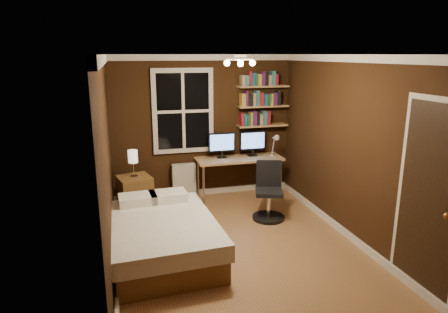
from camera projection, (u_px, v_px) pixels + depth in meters
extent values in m
plane|color=brown|center=(236.00, 244.00, 5.42)|extent=(4.20, 4.20, 0.00)
cube|color=black|center=(203.00, 127.00, 7.07)|extent=(3.20, 0.04, 2.50)
cube|color=black|center=(107.00, 164.00, 4.70)|extent=(0.04, 4.20, 2.50)
cube|color=black|center=(348.00, 148.00, 5.50)|extent=(0.04, 4.20, 2.50)
cube|color=white|center=(238.00, 54.00, 4.79)|extent=(3.20, 4.20, 0.02)
cube|color=silver|center=(183.00, 111.00, 6.87)|extent=(1.06, 0.06, 1.46)
sphere|color=#BC813A|center=(447.00, 216.00, 3.82)|extent=(0.06, 0.06, 0.06)
cube|color=tan|center=(262.00, 125.00, 7.23)|extent=(0.92, 0.22, 0.03)
cube|color=tan|center=(263.00, 106.00, 7.14)|extent=(0.92, 0.22, 0.03)
cube|color=tan|center=(263.00, 86.00, 7.05)|extent=(0.92, 0.22, 0.03)
cube|color=brown|center=(162.00, 246.00, 5.05)|extent=(1.33, 1.83, 0.28)
cube|color=silver|center=(162.00, 228.00, 4.99)|extent=(1.40, 1.88, 0.21)
cube|color=white|center=(138.00, 199.00, 5.52)|extent=(0.53, 0.38, 0.12)
cube|color=white|center=(168.00, 196.00, 5.65)|extent=(0.53, 0.38, 0.12)
cube|color=brown|center=(135.00, 195.00, 6.42)|extent=(0.59, 0.59, 0.61)
cube|color=silver|center=(184.00, 181.00, 7.10)|extent=(0.42, 0.15, 0.62)
cube|color=tan|center=(239.00, 159.00, 7.07)|extent=(1.52, 0.57, 0.04)
cylinder|color=beige|center=(204.00, 186.00, 6.75)|extent=(0.04, 0.04, 0.69)
cylinder|color=beige|center=(281.00, 179.00, 7.10)|extent=(0.04, 0.04, 0.69)
cylinder|color=beige|center=(198.00, 177.00, 7.21)|extent=(0.04, 0.04, 0.69)
cylinder|color=beige|center=(271.00, 172.00, 7.56)|extent=(0.04, 0.04, 0.69)
cylinder|color=black|center=(268.00, 217.00, 6.24)|extent=(0.50, 0.50, 0.05)
cylinder|color=silver|center=(269.00, 205.00, 6.19)|extent=(0.06, 0.06, 0.37)
cube|color=black|center=(269.00, 192.00, 6.14)|extent=(0.51, 0.51, 0.06)
cube|color=black|center=(269.00, 173.00, 6.25)|extent=(0.38, 0.16, 0.42)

